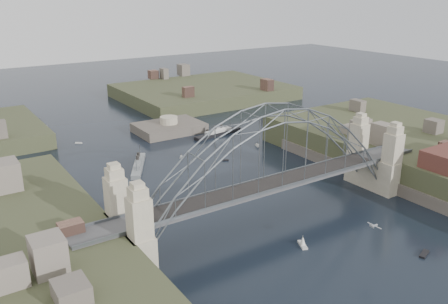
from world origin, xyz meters
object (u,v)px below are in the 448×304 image
fort_island (169,133)px  naval_cruiser_far (38,133)px  naval_cruiser_near (138,165)px  ocean_liner (218,133)px  bridge (273,165)px

fort_island → naval_cruiser_far: size_ratio=1.49×
naval_cruiser_near → naval_cruiser_far: (-15.68, 47.23, -0.00)m
naval_cruiser_far → ocean_liner: 60.65m
fort_island → naval_cruiser_near: 34.51m
fort_island → naval_cruiser_far: (-38.44, 21.31, 1.16)m
bridge → naval_cruiser_far: size_ratio=5.71×
bridge → naval_cruiser_near: size_ratio=5.04×
naval_cruiser_near → naval_cruiser_far: size_ratio=1.13×
naval_cruiser_far → ocean_liner: size_ratio=0.77×
ocean_liner → naval_cruiser_far: bearing=146.2°
bridge → ocean_liner: bridge is taller
naval_cruiser_near → fort_island: bearing=48.7°
bridge → fort_island: bridge is taller
fort_island → naval_cruiser_near: size_ratio=1.32×
fort_island → naval_cruiser_far: 43.97m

